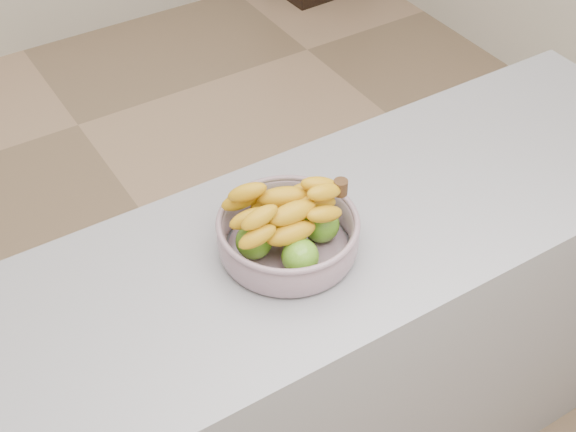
% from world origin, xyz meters
% --- Properties ---
extents(ground, '(4.00, 4.00, 0.00)m').
position_xyz_m(ground, '(0.00, 0.00, 0.00)').
color(ground, tan).
rests_on(ground, ground).
extents(counter, '(2.00, 0.60, 0.90)m').
position_xyz_m(counter, '(0.00, -0.72, 0.45)').
color(counter, gray).
rests_on(counter, ground).
extents(fruit_bowl, '(0.31, 0.31, 0.16)m').
position_xyz_m(fruit_bowl, '(-0.11, -0.72, 0.96)').
color(fruit_bowl, '#9AACB9').
rests_on(fruit_bowl, counter).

